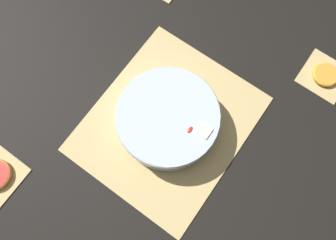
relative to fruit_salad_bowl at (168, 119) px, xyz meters
The scene contains 5 objects.
ground_plane 0.05m from the fruit_salad_bowl, 92.68° to the left, with size 6.00×6.00×0.00m, color black.
bamboo_mat_center 0.04m from the fruit_salad_bowl, 92.68° to the left, with size 0.44×0.38×0.01m.
coaster_mat_near_right 0.45m from the fruit_salad_bowl, 36.99° to the right, with size 0.12×0.12×0.01m.
fruit_salad_bowl is the anchor object (origin of this frame).
orange_slice_whole 0.45m from the fruit_salad_bowl, 36.99° to the right, with size 0.07×0.07×0.01m.
Camera 1 is at (-0.19, -0.13, 0.83)m, focal length 35.00 mm.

